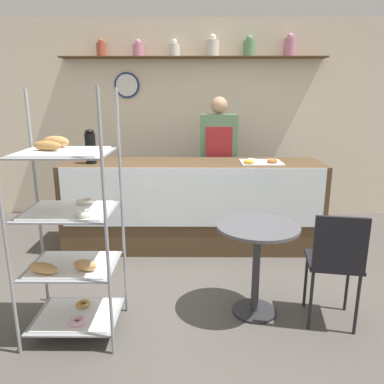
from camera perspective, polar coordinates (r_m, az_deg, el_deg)
The scene contains 9 objects.
ground_plane at distance 3.40m, azimuth -0.06°, elevation -15.60°, with size 14.00×14.00×0.00m, color #4C4742.
back_wall at distance 5.36m, azimuth 0.19°, elevation 11.03°, with size 10.00×0.30×2.70m.
display_counter at distance 4.26m, azimuth 0.08°, elevation -1.94°, with size 2.86×0.69×0.99m.
pastry_rack at distance 2.76m, azimuth -18.19°, elevation -6.07°, with size 0.66×0.54×1.76m.
person_worker at distance 4.69m, azimuth 4.02°, elevation 4.90°, with size 0.45×0.23×1.69m.
cafe_table at distance 2.98m, azimuth 9.88°, elevation -8.46°, with size 0.64×0.64×0.75m.
cafe_chair at distance 2.96m, azimuth 21.10°, elevation -9.29°, with size 0.44×0.44×0.90m.
coffee_carafe at distance 4.18m, azimuth -15.22°, elevation 6.65°, with size 0.11×0.11×0.37m.
donut_tray_counter at distance 4.14m, azimuth 10.42°, elevation 4.57°, with size 0.45×0.36×0.05m.
Camera 1 is at (0.03, -2.94, 1.71)m, focal length 35.00 mm.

